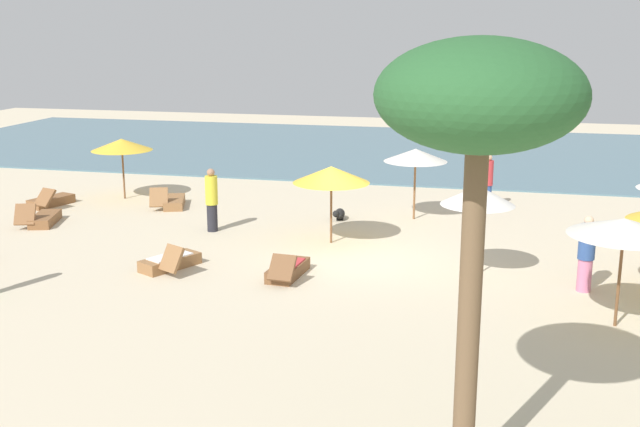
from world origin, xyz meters
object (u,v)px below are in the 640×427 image
(umbrella_2, at_px, (478,195))
(umbrella_5, at_px, (416,155))
(umbrella_6, at_px, (122,145))
(lounger_4, at_px, (51,201))
(lounger_0, at_px, (43,219))
(person_0, at_px, (212,200))
(person_4, at_px, (488,181))
(lounger_3, at_px, (173,202))
(dog, at_px, (339,214))
(palm_0, at_px, (479,105))
(umbrella_3, at_px, (331,175))
(person_2, at_px, (586,254))
(lounger_2, at_px, (287,270))
(lounger_1, at_px, (170,262))
(umbrella_8, at_px, (624,227))

(umbrella_2, height_order, umbrella_5, umbrella_2)
(umbrella_6, bearing_deg, lounger_4, -139.18)
(lounger_0, bearing_deg, person_0, 4.78)
(person_4, bearing_deg, lounger_3, -167.91)
(person_0, distance_m, dog, 3.96)
(umbrella_2, distance_m, palm_0, 9.08)
(umbrella_3, bearing_deg, person_4, 51.82)
(lounger_3, bearing_deg, person_4, 12.09)
(lounger_3, xyz_separation_m, person_2, (12.19, -5.49, 0.69))
(umbrella_3, height_order, palm_0, palm_0)
(dog, bearing_deg, umbrella_5, 15.86)
(lounger_0, height_order, person_0, person_0)
(umbrella_5, relative_size, palm_0, 0.38)
(umbrella_6, relative_size, lounger_2, 1.18)
(person_0, height_order, person_4, person_0)
(umbrella_6, distance_m, person_2, 15.63)
(umbrella_5, height_order, umbrella_6, umbrella_5)
(umbrella_6, xyz_separation_m, lounger_3, (2.10, -0.79, -1.67))
(lounger_3, relative_size, person_2, 1.02)
(umbrella_6, height_order, lounger_3, umbrella_6)
(palm_0, bearing_deg, lounger_1, 134.49)
(umbrella_3, xyz_separation_m, person_0, (-3.56, 0.41, -0.96))
(umbrella_6, height_order, person_4, umbrella_6)
(lounger_0, bearing_deg, umbrella_3, 0.11)
(lounger_1, relative_size, lounger_2, 0.99)
(lounger_0, distance_m, person_2, 15.22)
(umbrella_5, relative_size, umbrella_8, 0.99)
(person_2, height_order, dog, person_2)
(lounger_2, bearing_deg, palm_0, -59.52)
(umbrella_2, distance_m, umbrella_8, 3.77)
(lounger_1, xyz_separation_m, lounger_4, (-6.53, 5.31, -0.01))
(lounger_4, relative_size, dog, 2.38)
(person_2, bearing_deg, umbrella_6, 156.29)
(lounger_2, height_order, dog, lounger_2)
(umbrella_5, relative_size, person_2, 1.25)
(person_4, bearing_deg, lounger_0, -158.16)
(lounger_0, distance_m, lounger_2, 8.89)
(person_0, relative_size, dog, 2.41)
(umbrella_8, height_order, person_2, umbrella_8)
(umbrella_3, xyz_separation_m, lounger_4, (-9.82, 2.17, -1.70))
(umbrella_5, bearing_deg, palm_0, -80.94)
(person_0, xyz_separation_m, person_2, (9.85, -2.95, -0.06))
(umbrella_3, xyz_separation_m, palm_0, (4.08, -10.64, 2.98))
(person_0, xyz_separation_m, dog, (3.26, 2.11, -0.74))
(lounger_2, bearing_deg, person_4, 61.94)
(person_4, distance_m, dog, 5.04)
(person_4, bearing_deg, umbrella_8, -74.20)
(lounger_1, bearing_deg, person_0, 94.42)
(umbrella_5, xyz_separation_m, palm_0, (2.20, -13.78, 2.90))
(umbrella_6, relative_size, dog, 2.71)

